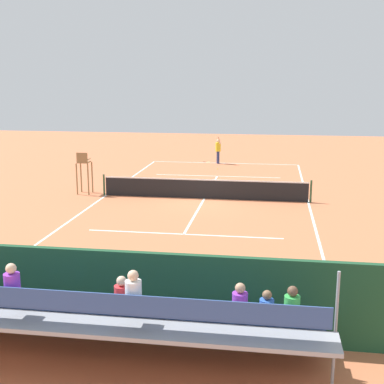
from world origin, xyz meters
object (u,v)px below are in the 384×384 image
Objects in this scene: tennis_ball_near at (217,169)px; tennis_racket at (208,162)px; bleacher_stand at (109,321)px; tennis_player at (218,149)px; tennis_net at (204,189)px; umpire_chair at (84,168)px; equipment_bag at (124,314)px; courtside_bench at (199,302)px.

tennis_racket is at bearing -70.64° from tennis_ball_near.
bleacher_stand reaches higher than tennis_player.
bleacher_stand reaches higher than tennis_ball_near.
bleacher_stand is at bearing 90.14° from tennis_net.
tennis_racket is at bearing -114.51° from umpire_chair.
bleacher_stand is at bearing 92.68° from tennis_racket.
umpire_chair is 2.38× the size of equipment_bag.
tennis_player is (-5.74, -10.59, -0.30)m from umpire_chair.
tennis_player is at bearing -88.92° from bleacher_stand.
bleacher_stand is 5.03× the size of courtside_bench.
umpire_chair is (6.24, -15.55, 0.36)m from bleacher_stand.
umpire_chair reaches higher than tennis_ball_near.
bleacher_stand reaches higher than tennis_racket.
tennis_net is 11.44× the size of equipment_bag.
tennis_net is 15.37m from bleacher_stand.
tennis_ball_near is at bearing 95.01° from tennis_player.
umpire_chair is 10.25m from tennis_ball_near.
tennis_ball_near is at bearing -90.00° from equipment_bag.
tennis_player is (0.49, -26.14, 0.06)m from bleacher_stand.
bleacher_stand is 15.56× the size of tennis_racket.
equipment_bag is 13.64× the size of tennis_ball_near.
tennis_player is at bearing -89.52° from equipment_bag.
umpire_chair reaches higher than courtside_bench.
bleacher_stand is at bearing 98.38° from equipment_bag.
tennis_ball_near is (0.29, -23.80, -0.92)m from bleacher_stand.
tennis_net is at bearing 92.42° from tennis_player.
equipment_bag is (0.29, -1.96, -0.77)m from bleacher_stand.
courtside_bench is at bearing -176.02° from equipment_bag.
umpire_chair is at bearing -59.93° from courtside_bench.
bleacher_stand is 26.56m from tennis_racket.
tennis_net is at bearing 178.24° from umpire_chair.
tennis_player is (0.20, -24.18, 0.84)m from equipment_bag.
courtside_bench is at bearing 96.53° from tennis_racket.
tennis_net is at bearing 91.70° from tennis_ball_near.
umpire_chair is 3.68× the size of tennis_racket.
equipment_bag is 0.47× the size of tennis_player.
tennis_player is 29.18× the size of tennis_ball_near.
tennis_ball_near is at bearing -89.31° from bleacher_stand.
equipment_bag is 24.57m from tennis_racket.
tennis_net is at bearing -89.86° from bleacher_stand.
bleacher_stand reaches higher than tennis_net.
tennis_ball_near is (-0.95, 2.71, 0.02)m from tennis_racket.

